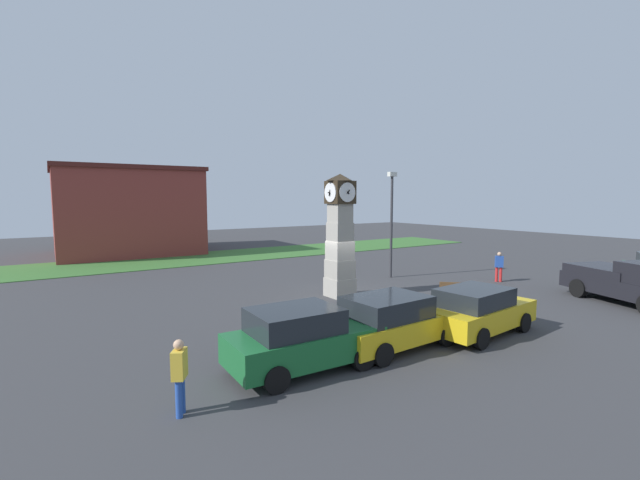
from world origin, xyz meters
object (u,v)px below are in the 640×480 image
(clock_tower, at_px, (340,237))
(street_lamp_near_road, at_px, (392,216))
(car_by_building, at_px, (478,310))
(bollard_near_tower, at_px, (415,308))
(car_navy_sedan, at_px, (302,338))
(bollard_mid_row, at_px, (389,302))
(pedestrian_crossing_lot, at_px, (180,373))
(pickup_truck, at_px, (632,282))
(bench, at_px, (459,291))
(car_near_tower, at_px, (392,321))
(pedestrian_near_bench, at_px, (499,265))

(clock_tower, bearing_deg, street_lamp_near_road, 22.93)
(clock_tower, relative_size, car_by_building, 1.27)
(bollard_near_tower, distance_m, car_navy_sedan, 5.76)
(bollard_near_tower, distance_m, street_lamp_near_road, 8.97)
(bollard_near_tower, xyz_separation_m, bollard_mid_row, (-0.05, 1.27, -0.06))
(pedestrian_crossing_lot, bearing_deg, street_lamp_near_road, 32.42)
(pickup_truck, xyz_separation_m, bench, (-5.80, 4.09, -0.41))
(pickup_truck, height_order, street_lamp_near_road, street_lamp_near_road)
(clock_tower, distance_m, pedestrian_crossing_lot, 11.29)
(bench, relative_size, pedestrian_crossing_lot, 0.96)
(car_near_tower, bearing_deg, car_by_building, -10.60)
(car_navy_sedan, bearing_deg, car_near_tower, -1.08)
(bollard_near_tower, height_order, pedestrian_crossing_lot, pedestrian_crossing_lot)
(clock_tower, relative_size, car_navy_sedan, 1.35)
(car_near_tower, height_order, street_lamp_near_road, street_lamp_near_road)
(bollard_near_tower, height_order, bench, bollard_near_tower)
(car_navy_sedan, distance_m, pedestrian_crossing_lot, 3.31)
(bench, height_order, pedestrian_crossing_lot, pedestrian_crossing_lot)
(bollard_mid_row, bearing_deg, car_near_tower, -131.71)
(car_near_tower, bearing_deg, car_navy_sedan, 178.92)
(bollard_mid_row, distance_m, car_by_building, 3.46)
(street_lamp_near_road, bearing_deg, pickup_truck, -67.24)
(clock_tower, xyz_separation_m, bench, (3.44, -3.74, -2.16))
(car_navy_sedan, xyz_separation_m, pedestrian_near_bench, (14.55, 4.17, 0.07))
(clock_tower, height_order, bollard_mid_row, clock_tower)
(pedestrian_near_bench, bearing_deg, pedestrian_crossing_lot, -164.93)
(clock_tower, height_order, bollard_near_tower, clock_tower)
(clock_tower, bearing_deg, car_navy_sedan, -132.78)
(bollard_mid_row, height_order, bench, bench)
(pedestrian_near_bench, bearing_deg, bollard_near_tower, -163.21)
(pickup_truck, bearing_deg, pedestrian_near_bench, 93.13)
(bollard_near_tower, xyz_separation_m, bench, (3.51, 0.90, 0.02))
(car_by_building, xyz_separation_m, street_lamp_near_road, (4.47, 8.88, 2.60))
(car_near_tower, height_order, pickup_truck, pickup_truck)
(pickup_truck, relative_size, pedestrian_near_bench, 3.60)
(street_lamp_near_road, bearing_deg, bollard_mid_row, -133.20)
(bollard_mid_row, xyz_separation_m, pickup_truck, (9.35, -4.45, 0.49))
(car_navy_sedan, relative_size, car_by_building, 0.94)
(pedestrian_crossing_lot, bearing_deg, car_navy_sedan, 10.91)
(pickup_truck, xyz_separation_m, street_lamp_near_road, (-4.18, 9.96, 2.44))
(bollard_near_tower, xyz_separation_m, pedestrian_crossing_lot, (-8.82, -2.08, 0.39))
(pedestrian_crossing_lot, bearing_deg, bollard_near_tower, 13.29)
(bollard_near_tower, bearing_deg, car_by_building, -72.78)
(bench, xyz_separation_m, pedestrian_crossing_lot, (-12.33, -2.98, 0.37))
(bollard_mid_row, distance_m, car_near_tower, 3.74)
(car_navy_sedan, xyz_separation_m, car_near_tower, (3.04, -0.06, -0.03))
(pickup_truck, bearing_deg, pedestrian_crossing_lot, 176.51)
(bollard_mid_row, relative_size, pedestrian_near_bench, 0.56)
(car_near_tower, relative_size, pedestrian_crossing_lot, 2.73)
(car_navy_sedan, xyz_separation_m, street_lamp_near_road, (10.69, 8.23, 2.56))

